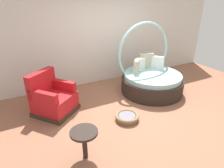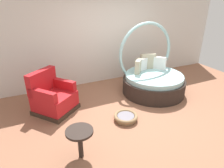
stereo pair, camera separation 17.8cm
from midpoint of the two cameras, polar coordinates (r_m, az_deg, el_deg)
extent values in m
cube|color=#936047|center=(4.60, 9.25, -7.92)|extent=(8.00, 8.00, 0.02)
cube|color=silver|center=(5.84, -1.48, 13.51)|extent=(8.00, 0.12, 2.65)
cylinder|color=#2D231E|center=(5.43, 12.86, -0.43)|extent=(1.66, 1.66, 0.41)
cylinder|color=#9ED1D6|center=(5.33, 13.12, 2.15)|extent=(1.52, 1.52, 0.12)
torus|color=#9ED1D6|center=(5.51, 10.78, 8.94)|extent=(1.65, 0.08, 1.65)
cube|color=white|center=(5.69, 14.65, 5.94)|extent=(0.31, 0.35, 0.35)
cube|color=#BCB293|center=(5.65, 11.33, 6.54)|extent=(0.44, 0.21, 0.42)
cube|color=white|center=(5.49, 9.61, 5.64)|extent=(0.36, 0.22, 0.34)
cube|color=#BCB293|center=(5.30, 8.67, 5.15)|extent=(0.33, 0.34, 0.36)
cube|color=#38281E|center=(4.67, -14.96, -7.07)|extent=(1.12, 1.12, 0.10)
cube|color=red|center=(4.57, -15.26, -4.71)|extent=(1.07, 1.07, 0.34)
cube|color=red|center=(4.59, -18.78, 0.80)|extent=(0.69, 0.60, 0.50)
cube|color=red|center=(4.24, -18.44, -3.22)|extent=(0.53, 0.61, 0.22)
cube|color=red|center=(4.66, -13.12, -0.01)|extent=(0.53, 0.61, 0.22)
cylinder|color=#8E704C|center=(4.24, 5.25, -10.12)|extent=(0.44, 0.44, 0.06)
torus|color=#8E704C|center=(4.20, 5.28, -9.38)|extent=(0.51, 0.51, 0.07)
cylinder|color=slate|center=(4.21, 5.27, -9.50)|extent=(0.36, 0.36, 0.05)
cylinder|color=#2D231E|center=(3.31, -7.62, -17.17)|extent=(0.08, 0.08, 0.48)
cylinder|color=#2D231E|center=(3.14, -7.89, -13.61)|extent=(0.44, 0.44, 0.04)
camera|label=1|loc=(0.09, -88.88, 0.51)|focal=31.28mm
camera|label=2|loc=(0.09, 91.12, -0.51)|focal=31.28mm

